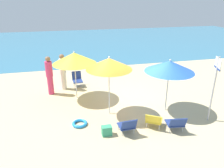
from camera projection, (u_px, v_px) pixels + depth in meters
name	position (u px, v px, depth m)	size (l,w,h in m)	color
ground_plane	(121.00, 107.00, 8.43)	(40.00, 40.00, 0.00)	#CCB789
sea_water	(83.00, 42.00, 20.46)	(40.00, 16.00, 0.01)	teal
umbrella_orange	(109.00, 64.00, 7.30)	(1.59, 1.59, 2.15)	silver
umbrella_yellow	(74.00, 58.00, 8.62)	(1.76, 1.76, 2.01)	silver
umbrella_blue	(170.00, 66.00, 7.62)	(1.75, 1.75, 1.98)	silver
beach_chair_a	(127.00, 125.00, 6.72)	(0.52, 0.59, 0.58)	navy
beach_chair_b	(77.00, 79.00, 10.37)	(0.49, 0.64, 0.67)	navy
beach_chair_c	(154.00, 120.00, 7.02)	(0.72, 0.73, 0.55)	gold
beach_chair_d	(176.00, 123.00, 6.86)	(0.60, 0.63, 0.56)	navy
person_a	(63.00, 72.00, 9.81)	(0.29, 0.29, 1.65)	silver
person_b	(50.00, 75.00, 9.29)	(0.30, 0.30, 1.69)	#DB3866
warning_sign	(215.00, 80.00, 7.02)	(0.20, 0.50, 2.27)	#ADADB2
swim_ring	(80.00, 123.00, 7.27)	(0.51, 0.51, 0.10)	#238CD8
beach_bag	(107.00, 131.00, 6.69)	(0.31, 0.21, 0.31)	#389970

